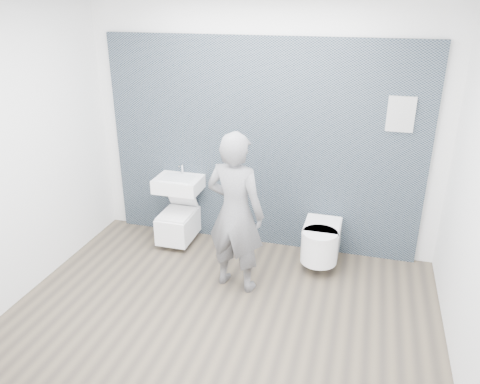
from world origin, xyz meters
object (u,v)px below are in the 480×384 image
(toilet_rounded, at_px, (321,241))
(toilet_square, at_px, (178,223))
(visitor, at_px, (235,213))
(washbasin, at_px, (178,184))

(toilet_rounded, bearing_deg, toilet_square, 177.73)
(toilet_square, relative_size, visitor, 0.42)
(washbasin, distance_m, toilet_rounded, 1.77)
(toilet_square, bearing_deg, toilet_rounded, -2.27)
(toilet_square, relative_size, toilet_rounded, 1.03)
(toilet_square, height_order, toilet_rounded, toilet_square)
(washbasin, height_order, toilet_rounded, washbasin)
(visitor, bearing_deg, washbasin, -28.82)
(toilet_square, distance_m, toilet_rounded, 1.71)
(washbasin, height_order, visitor, visitor)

